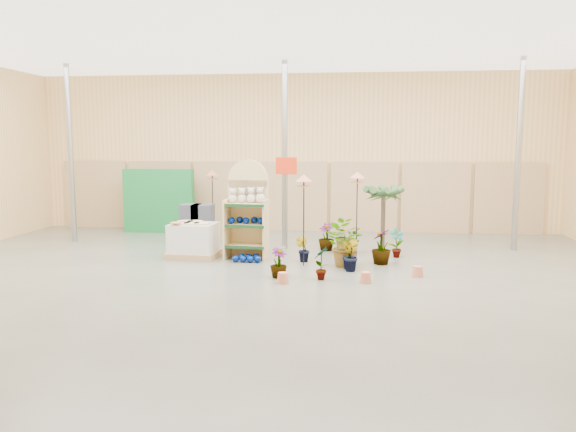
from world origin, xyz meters
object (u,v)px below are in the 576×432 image
object	(u,v)px
pallet_stack	(194,240)
bird_table_front	(304,181)
display_shelf	(248,213)
potted_plant_2	(342,245)

from	to	relation	value
pallet_stack	bird_table_front	xyz separation A→B (m)	(2.50, -0.60, 1.37)
display_shelf	potted_plant_2	world-z (taller)	display_shelf
pallet_stack	bird_table_front	size ratio (longest dim) A/B	0.60
display_shelf	potted_plant_2	xyz separation A→B (m)	(2.10, -0.68, -0.56)
pallet_stack	bird_table_front	world-z (taller)	bird_table_front
pallet_stack	potted_plant_2	size ratio (longest dim) A/B	1.31
pallet_stack	potted_plant_2	bearing A→B (deg)	-5.42
display_shelf	bird_table_front	distance (m)	1.66
potted_plant_2	display_shelf	bearing A→B (deg)	162.11
pallet_stack	potted_plant_2	distance (m)	3.36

